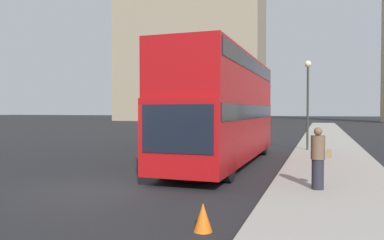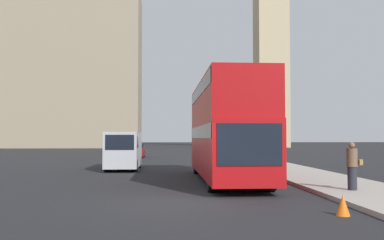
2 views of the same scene
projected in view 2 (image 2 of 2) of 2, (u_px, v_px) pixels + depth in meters
name	position (u px, v px, depth m)	size (l,w,h in m)	color
ground_plane	(176.00, 202.00, 13.47)	(300.00, 300.00, 0.00)	black
building_block_distant	(55.00, 70.00, 82.62)	(32.61, 12.07, 36.34)	gray
red_double_decker_bus	(226.00, 126.00, 19.90)	(2.54, 11.32, 4.56)	#A80F11
white_van	(124.00, 150.00, 26.53)	(1.94, 5.06, 2.33)	#B2B7BC
pedestrian	(352.00, 166.00, 15.23)	(0.54, 0.38, 1.71)	#23232D
street_lamp	(265.00, 114.00, 26.00)	(0.36, 0.36, 4.91)	#2D332D
parked_sedan	(135.00, 151.00, 42.46)	(1.86, 4.42, 1.42)	maroon
traffic_cone	(343.00, 205.00, 11.06)	(0.36, 0.36, 0.55)	orange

